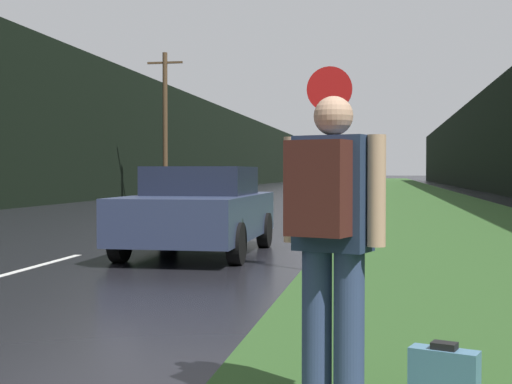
{
  "coord_description": "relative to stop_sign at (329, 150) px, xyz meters",
  "views": [
    {
      "loc": [
        5.03,
        -1.15,
        1.39
      ],
      "look_at": [
        2.13,
        15.0,
        0.93
      ],
      "focal_mm": 50.0,
      "sensor_mm": 36.0,
      "label": 1
    }
  ],
  "objects": [
    {
      "name": "treeline_far_side",
      "position": [
        -14.2,
        41.42,
        1.87
      ],
      "size": [
        2.0,
        140.0,
        7.11
      ],
      "primitive_type": "cube",
      "color": "black",
      "rests_on": "ground_plane"
    },
    {
      "name": "utility_pole_far",
      "position": [
        -9.98,
        24.35,
        2.1
      ],
      "size": [
        1.8,
        0.24,
        7.32
      ],
      "color": "#4C3823",
      "rests_on": "ground_plane"
    },
    {
      "name": "treeline_near_side",
      "position": [
        8.61,
        41.42,
        1.92
      ],
      "size": [
        2.0,
        140.0,
        7.21
      ],
      "primitive_type": "cube",
      "color": "black",
      "rests_on": "ground_plane"
    },
    {
      "name": "stop_sign",
      "position": [
        0.0,
        0.0,
        0.0
      ],
      "size": [
        0.62,
        0.07,
        2.82
      ],
      "color": "slate",
      "rests_on": "ground_plane"
    },
    {
      "name": "lane_stripe_c",
      "position": [
        -4.3,
        6.94,
        -1.69
      ],
      "size": [
        0.12,
        3.0,
        0.01
      ],
      "primitive_type": "cube",
      "color": "silver",
      "rests_on": "ground_plane"
    },
    {
      "name": "hitchhiker_with_backpack",
      "position": [
        0.43,
        -5.61,
        -0.64
      ],
      "size": [
        0.6,
        0.53,
        1.83
      ],
      "rotation": [
        0.0,
        0.0,
        -0.34
      ],
      "color": "navy",
      "rests_on": "ground_plane"
    },
    {
      "name": "lane_stripe_d",
      "position": [
        -4.3,
        13.94,
        -1.69
      ],
      "size": [
        0.12,
        3.0,
        0.01
      ],
      "primitive_type": "cube",
      "color": "silver",
      "rests_on": "ground_plane"
    },
    {
      "name": "lane_stripe_b",
      "position": [
        -4.3,
        -0.06,
        -1.69
      ],
      "size": [
        0.12,
        3.0,
        0.01
      ],
      "primitive_type": "cube",
      "color": "silver",
      "rests_on": "ground_plane"
    },
    {
      "name": "delivery_truck",
      "position": [
        -6.25,
        85.33,
        0.12
      ],
      "size": [
        2.58,
        7.08,
        3.44
      ],
      "color": "#6E684F",
      "rests_on": "ground_plane"
    },
    {
      "name": "suitcase",
      "position": [
        1.08,
        -5.51,
        -1.5
      ],
      "size": [
        0.42,
        0.26,
        0.4
      ],
      "rotation": [
        0.0,
        0.0,
        -0.34
      ],
      "color": "teal",
      "rests_on": "ground_plane"
    },
    {
      "name": "car_passing_near",
      "position": [
        -2.34,
        1.95,
        -0.94
      ],
      "size": [
        2.03,
        4.08,
        1.48
      ],
      "rotation": [
        0.0,
        0.0,
        3.14
      ],
      "color": "#2D3856",
      "rests_on": "ground_plane"
    },
    {
      "name": "grass_verge",
      "position": [
        2.61,
        31.42,
        -1.68
      ],
      "size": [
        6.0,
        240.0,
        0.02
      ],
      "primitive_type": "cube",
      "color": "#2D5123",
      "rests_on": "ground_plane"
    },
    {
      "name": "lane_stripe_e",
      "position": [
        -4.3,
        20.94,
        -1.69
      ],
      "size": [
        0.12,
        3.0,
        0.01
      ],
      "primitive_type": "cube",
      "color": "silver",
      "rests_on": "ground_plane"
    }
  ]
}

